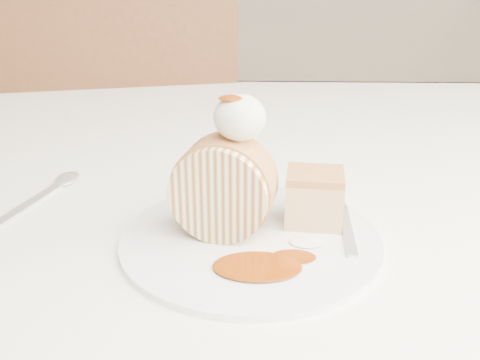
{
  "coord_description": "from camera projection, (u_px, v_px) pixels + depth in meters",
  "views": [
    {
      "loc": [
        0.02,
        -0.47,
        0.99
      ],
      "look_at": [
        0.0,
        -0.03,
        0.81
      ],
      "focal_mm": 40.0,
      "sensor_mm": 36.0,
      "label": 1
    }
  ],
  "objects": [
    {
      "name": "table",
      "position": [
        243.0,
        214.0,
        0.74
      ],
      "size": [
        1.4,
        0.9,
        0.75
      ],
      "color": "white",
      "rests_on": "ground"
    },
    {
      "name": "chair_far",
      "position": [
        128.0,
        151.0,
        1.26
      ],
      "size": [
        0.57,
        0.57,
        1.0
      ],
      "rotation": [
        0.0,
        0.0,
        3.38
      ],
      "color": "brown",
      "rests_on": "ground"
    },
    {
      "name": "plate",
      "position": [
        251.0,
        239.0,
        0.48
      ],
      "size": [
        0.26,
        0.26,
        0.01
      ],
      "primitive_type": "cylinder",
      "rotation": [
        0.0,
        0.0,
        -0.1
      ],
      "color": "white",
      "rests_on": "table"
    },
    {
      "name": "roulade_slice",
      "position": [
        223.0,
        188.0,
        0.47
      ],
      "size": [
        0.1,
        0.06,
        0.09
      ],
      "primitive_type": "cylinder",
      "rotation": [
        1.57,
        0.0,
        -0.2
      ],
      "color": "#F6E6AB",
      "rests_on": "plate"
    },
    {
      "name": "cake_chunk",
      "position": [
        314.0,
        201.0,
        0.5
      ],
      "size": [
        0.06,
        0.05,
        0.04
      ],
      "primitive_type": "cube",
      "rotation": [
        0.0,
        0.0,
        -0.1
      ],
      "color": "#C18149",
      "rests_on": "plate"
    },
    {
      "name": "whipped_cream",
      "position": [
        240.0,
        118.0,
        0.45
      ],
      "size": [
        0.05,
        0.05,
        0.04
      ],
      "primitive_type": "ellipsoid",
      "color": "silver",
      "rests_on": "roulade_slice"
    },
    {
      "name": "caramel_drizzle",
      "position": [
        232.0,
        92.0,
        0.44
      ],
      "size": [
        0.02,
        0.02,
        0.0
      ],
      "primitive_type": "ellipsoid",
      "color": "#782D05",
      "rests_on": "whipped_cream"
    },
    {
      "name": "caramel_pool",
      "position": [
        257.0,
        266.0,
        0.43
      ],
      "size": [
        0.08,
        0.06,
        0.0
      ],
      "primitive_type": null,
      "rotation": [
        0.0,
        0.0,
        -0.1
      ],
      "color": "#782D05",
      "rests_on": "plate"
    },
    {
      "name": "fork",
      "position": [
        347.0,
        229.0,
        0.49
      ],
      "size": [
        0.03,
        0.14,
        0.0
      ],
      "primitive_type": "cube",
      "rotation": [
        0.0,
        0.0,
        -0.05
      ],
      "color": "silver",
      "rests_on": "plate"
    },
    {
      "name": "spoon",
      "position": [
        23.0,
        209.0,
        0.55
      ],
      "size": [
        0.06,
        0.15,
        0.0
      ],
      "primitive_type": "cube",
      "rotation": [
        0.0,
        0.0,
        -0.27
      ],
      "color": "silver",
      "rests_on": "table"
    }
  ]
}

